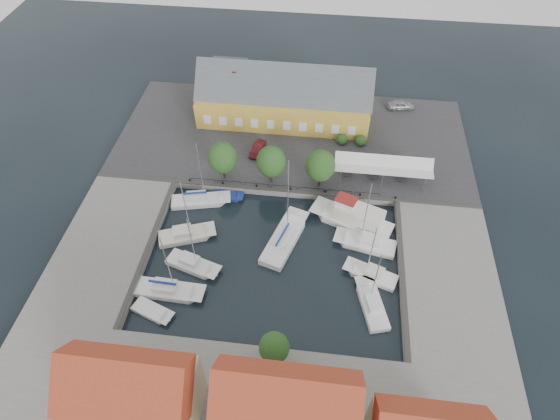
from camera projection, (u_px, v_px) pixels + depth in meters
The scene contains 23 objects.
ground at pixel (275, 251), 61.52m from camera, with size 140.00×140.00×0.00m, color black.
north_quay at pixel (292, 138), 76.60m from camera, with size 56.00×26.00×1.00m, color #2D2D30.
west_quay at pixel (107, 245), 61.59m from camera, with size 12.00×24.00×1.00m, color slate.
east_quay at pixel (448, 278), 58.01m from camera, with size 12.00×24.00×1.00m, color slate.
south_bank at pixel (248, 412), 47.04m from camera, with size 56.00×14.00×1.00m, color slate.
quay_edge_fittings at pixel (279, 219), 63.92m from camera, with size 56.00×24.72×0.40m.
warehouse at pixel (281, 98), 77.52m from camera, with size 28.56×14.00×9.55m.
tent_canopy at pixel (383, 165), 67.41m from camera, with size 14.00×4.00×2.83m.
quay_trees at pixel (271, 162), 66.15m from camera, with size 18.20×4.20×6.30m.
car_silver at pixel (401, 105), 80.81m from camera, with size 1.85×4.61×1.57m, color #A3A6AB.
car_red at pixel (258, 149), 72.98m from camera, with size 1.47×4.22×1.39m, color #521218.
center_sailboat at pixel (284, 240), 62.34m from camera, with size 5.93×10.72×14.07m.
trawler at pixel (354, 219), 63.97m from camera, with size 11.89×7.37×5.00m.
east_boat_a at pixel (366, 244), 62.00m from camera, with size 8.55×4.33×11.67m.
east_boat_b at pixel (372, 275), 58.61m from camera, with size 7.15×4.47×9.61m.
east_boat_c at pixel (372, 305), 55.69m from camera, with size 4.32×7.82×9.80m.
west_boat_a at pixel (199, 201), 67.31m from camera, with size 8.80×4.23×11.33m.
west_boat_b at pixel (186, 236), 62.95m from camera, with size 8.04×5.13×10.60m.
west_boat_c at pixel (192, 265), 59.66m from camera, with size 7.55×4.37×10.00m.
west_boat_d at pixel (169, 291), 57.03m from camera, with size 8.66×2.87×11.42m.
launch_sw at pixel (153, 312), 55.28m from camera, with size 5.51×3.61×0.98m.
launch_nw at pixel (229, 197), 68.17m from camera, with size 4.43×1.90×0.88m.
townhouses at pixel (262, 420), 41.46m from camera, with size 36.30×8.50×12.00m.
Camera 1 is at (5.24, -37.30, 48.94)m, focal length 30.00 mm.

